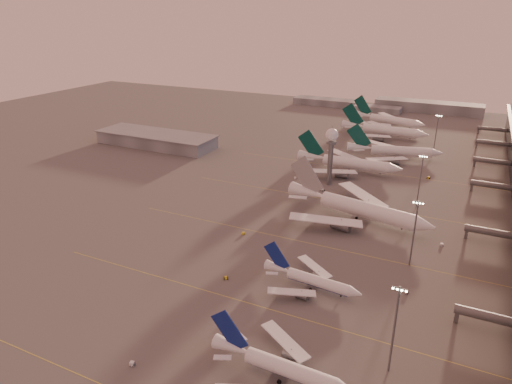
% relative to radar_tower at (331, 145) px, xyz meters
% --- Properties ---
extents(ground, '(700.00, 700.00, 0.00)m').
position_rel_radar_tower_xyz_m(ground, '(-5.00, -120.00, -20.95)').
color(ground, '#565454').
rests_on(ground, ground).
extents(taxiway_markings, '(180.00, 185.25, 0.02)m').
position_rel_radar_tower_xyz_m(taxiway_markings, '(25.00, -64.00, -20.94)').
color(taxiway_markings, gold).
rests_on(taxiway_markings, ground).
extents(hangar, '(82.00, 27.00, 8.50)m').
position_rel_radar_tower_xyz_m(hangar, '(-125.00, 20.00, -16.63)').
color(hangar, slate).
rests_on(hangar, ground).
extents(radar_tower, '(6.40, 6.40, 31.10)m').
position_rel_radar_tower_xyz_m(radar_tower, '(0.00, 0.00, 0.00)').
color(radar_tower, slate).
rests_on(radar_tower, ground).
extents(mast_a, '(3.60, 0.56, 25.00)m').
position_rel_radar_tower_xyz_m(mast_a, '(53.00, -120.00, -7.21)').
color(mast_a, slate).
rests_on(mast_a, ground).
extents(mast_b, '(3.60, 0.56, 25.00)m').
position_rel_radar_tower_xyz_m(mast_b, '(50.00, -65.00, -7.21)').
color(mast_b, slate).
rests_on(mast_b, ground).
extents(mast_c, '(3.60, 0.56, 25.00)m').
position_rel_radar_tower_xyz_m(mast_c, '(45.00, -10.00, -7.21)').
color(mast_c, slate).
rests_on(mast_c, ground).
extents(mast_d, '(3.60, 0.56, 25.00)m').
position_rel_radar_tower_xyz_m(mast_d, '(43.00, 80.00, -7.21)').
color(mast_d, slate).
rests_on(mast_d, ground).
extents(distant_horizon, '(165.00, 37.50, 9.00)m').
position_rel_radar_tower_xyz_m(distant_horizon, '(-2.38, 205.14, -17.06)').
color(distant_horizon, slate).
rests_on(distant_horizon, ground).
extents(narrowbody_near, '(38.47, 30.71, 15.03)m').
position_rel_radar_tower_xyz_m(narrowbody_near, '(29.33, -134.28, -17.91)').
color(narrowbody_near, white).
rests_on(narrowbody_near, ground).
extents(narrowbody_mid, '(34.61, 27.54, 13.52)m').
position_rel_radar_tower_xyz_m(narrowbody_mid, '(23.23, -93.99, -18.21)').
color(narrowbody_mid, white).
rests_on(narrowbody_mid, ground).
extents(widebody_white, '(66.83, 53.02, 23.78)m').
position_rel_radar_tower_xyz_m(widebody_white, '(23.61, -35.97, -16.83)').
color(widebody_white, white).
rests_on(widebody_white, ground).
extents(greentail_a, '(59.37, 47.96, 21.57)m').
position_rel_radar_tower_xyz_m(greentail_a, '(3.84, 23.89, -17.14)').
color(greentail_a, white).
rests_on(greentail_a, ground).
extents(greentail_b, '(56.03, 44.74, 20.68)m').
position_rel_radar_tower_xyz_m(greentail_b, '(22.39, 59.11, -17.30)').
color(greentail_b, white).
rests_on(greentail_b, ground).
extents(greentail_c, '(61.35, 49.46, 22.27)m').
position_rel_radar_tower_xyz_m(greentail_c, '(7.11, 105.76, -17.02)').
color(greentail_c, white).
rests_on(greentail_c, ground).
extents(greentail_d, '(58.03, 46.30, 21.48)m').
position_rel_radar_tower_xyz_m(greentail_d, '(3.42, 140.47, -17.16)').
color(greentail_d, white).
rests_on(greentail_d, ground).
extents(gsv_truck_a, '(6.05, 3.47, 2.31)m').
position_rel_radar_tower_xyz_m(gsv_truck_a, '(-6.03, -146.64, -19.77)').
color(gsv_truck_a, white).
rests_on(gsv_truck_a, ground).
extents(gsv_tug_mid, '(3.33, 3.76, 0.92)m').
position_rel_radar_tower_xyz_m(gsv_tug_mid, '(-4.45, -101.27, -20.47)').
color(gsv_tug_mid, yellow).
rests_on(gsv_tug_mid, ground).
extents(gsv_truck_b, '(5.46, 3.83, 2.08)m').
position_rel_radar_tower_xyz_m(gsv_truck_b, '(52.06, -83.66, -19.89)').
color(gsv_truck_b, white).
rests_on(gsv_truck_b, ground).
extents(gsv_truck_c, '(4.98, 4.88, 2.07)m').
position_rel_radar_tower_xyz_m(gsv_truck_c, '(-13.76, -69.31, -19.89)').
color(gsv_truck_c, yellow).
rests_on(gsv_truck_c, ground).
extents(gsv_catering_b, '(4.99, 3.09, 3.80)m').
position_rel_radar_tower_xyz_m(gsv_catering_b, '(59.18, -44.64, -19.05)').
color(gsv_catering_b, white).
rests_on(gsv_catering_b, ground).
extents(gsv_tug_far, '(3.83, 4.41, 1.08)m').
position_rel_radar_tower_xyz_m(gsv_tug_far, '(-0.14, -10.44, -20.39)').
color(gsv_tug_far, white).
rests_on(gsv_tug_far, ground).
extents(gsv_truck_d, '(3.10, 6.40, 2.48)m').
position_rel_radar_tower_xyz_m(gsv_truck_d, '(-18.62, -0.01, -19.68)').
color(gsv_truck_d, white).
rests_on(gsv_truck_d, ground).
extents(gsv_tug_hangar, '(3.75, 2.39, 1.03)m').
position_rel_radar_tower_xyz_m(gsv_tug_hangar, '(45.71, 31.35, -20.42)').
color(gsv_tug_hangar, yellow).
rests_on(gsv_tug_hangar, ground).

